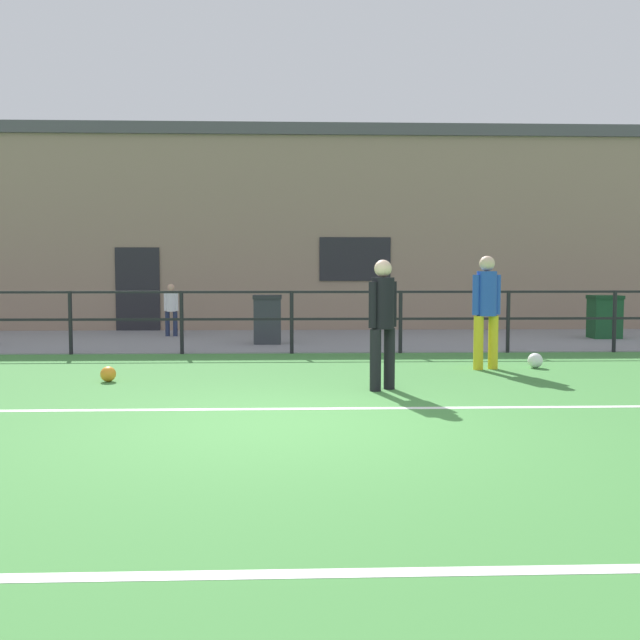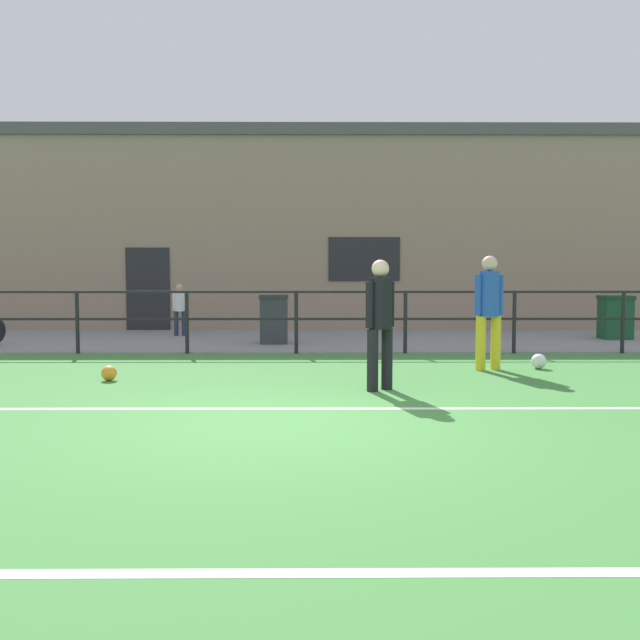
% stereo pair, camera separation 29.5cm
% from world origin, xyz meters
% --- Properties ---
extents(ground, '(60.00, 44.00, 0.04)m').
position_xyz_m(ground, '(0.00, 0.00, -0.02)').
color(ground, '#42843D').
extents(field_line_touchline, '(36.00, 0.11, 0.00)m').
position_xyz_m(field_line_touchline, '(0.00, 0.75, 0.00)').
color(field_line_touchline, white).
rests_on(field_line_touchline, ground).
extents(field_line_hash, '(36.00, 0.11, 0.00)m').
position_xyz_m(field_line_hash, '(0.00, -3.48, 0.00)').
color(field_line_hash, white).
rests_on(field_line_hash, ground).
extents(pavement_strip, '(48.00, 5.00, 0.02)m').
position_xyz_m(pavement_strip, '(0.00, 8.50, 0.01)').
color(pavement_strip, gray).
rests_on(pavement_strip, ground).
extents(perimeter_fence, '(36.07, 0.07, 1.15)m').
position_xyz_m(perimeter_fence, '(0.00, 6.00, 0.75)').
color(perimeter_fence, black).
rests_on(perimeter_fence, ground).
extents(clubhouse_facade, '(28.00, 2.56, 5.20)m').
position_xyz_m(clubhouse_facade, '(-0.00, 12.20, 2.61)').
color(clubhouse_facade, gray).
rests_on(clubhouse_facade, ground).
extents(player_goalkeeper, '(0.38, 0.31, 1.65)m').
position_xyz_m(player_goalkeeper, '(1.16, 1.95, 0.94)').
color(player_goalkeeper, black).
rests_on(player_goalkeeper, ground).
extents(player_striker, '(0.46, 0.30, 1.74)m').
position_xyz_m(player_striker, '(2.99, 3.80, 0.99)').
color(player_striker, gold).
rests_on(player_striker, ground).
extents(soccer_ball_match, '(0.23, 0.23, 0.23)m').
position_xyz_m(soccer_ball_match, '(3.80, 3.91, 0.12)').
color(soccer_ball_match, white).
rests_on(soccer_ball_match, ground).
extents(soccer_ball_spare, '(0.21, 0.21, 0.21)m').
position_xyz_m(soccer_ball_spare, '(-2.49, 2.75, 0.11)').
color(soccer_ball_spare, orange).
rests_on(soccer_ball_spare, ground).
extents(spectator_child, '(0.33, 0.21, 1.20)m').
position_xyz_m(spectator_child, '(-2.77, 9.37, 0.70)').
color(spectator_child, '#232D4C').
rests_on(spectator_child, pavement_strip).
extents(trash_bin_0, '(0.65, 0.55, 0.95)m').
position_xyz_m(trash_bin_0, '(6.94, 8.54, 0.50)').
color(trash_bin_0, '#194C28').
rests_on(trash_bin_0, pavement_strip).
extents(trash_bin_1, '(0.58, 0.49, 1.00)m').
position_xyz_m(trash_bin_1, '(-0.50, 7.62, 0.52)').
color(trash_bin_1, '#33383D').
rests_on(trash_bin_1, pavement_strip).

